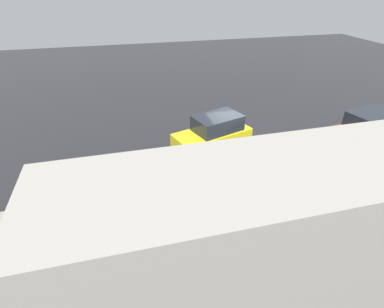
# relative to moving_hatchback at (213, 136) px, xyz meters

# --- Properties ---
(ground_plane) EXTENTS (60.00, 60.00, 0.00)m
(ground_plane) POSITION_rel_moving_hatchback_xyz_m (-1.27, -0.28, -1.03)
(ground_plane) COLOR black
(kerb_strip) EXTENTS (24.00, 3.20, 0.04)m
(kerb_strip) POSITION_rel_moving_hatchback_xyz_m (-1.27, 3.92, -1.01)
(kerb_strip) COLOR gray
(kerb_strip) RESTS_ON ground
(moving_hatchback) EXTENTS (4.23, 2.80, 2.06)m
(moving_hatchback) POSITION_rel_moving_hatchback_xyz_m (0.00, 0.00, 0.00)
(moving_hatchback) COLOR yellow
(moving_hatchback) RESTS_ON ground
(parked_sedan) EXTENTS (4.59, 2.71, 1.98)m
(parked_sedan) POSITION_rel_moving_hatchback_xyz_m (-8.06, 1.34, -0.03)
(parked_sedan) COLOR #513319
(parked_sedan) RESTS_ON ground
(fire_hydrant) EXTENTS (0.42, 0.31, 0.80)m
(fire_hydrant) POSITION_rel_moving_hatchback_xyz_m (1.93, 2.51, -0.63)
(fire_hydrant) COLOR red
(fire_hydrant) RESTS_ON ground
(pedestrian) EXTENTS (0.38, 0.51, 1.22)m
(pedestrian) POSITION_rel_moving_hatchback_xyz_m (2.63, 2.13, -0.34)
(pedestrian) COLOR #1E8C4C
(pedestrian) RESTS_ON ground
(metal_railing) EXTENTS (8.96, 0.04, 1.05)m
(metal_railing) POSITION_rel_moving_hatchback_xyz_m (-2.85, 5.37, -0.30)
(metal_railing) COLOR #B7BABF
(metal_railing) RESTS_ON ground
(sign_post) EXTENTS (0.07, 0.44, 2.40)m
(sign_post) POSITION_rel_moving_hatchback_xyz_m (3.06, 3.68, 0.55)
(sign_post) COLOR #4C4C51
(sign_post) RESTS_ON ground
(puddle_patch) EXTENTS (3.87, 3.87, 0.01)m
(puddle_patch) POSITION_rel_moving_hatchback_xyz_m (0.58, 0.46, -1.02)
(puddle_patch) COLOR black
(puddle_patch) RESTS_ON ground
(building_block) EXTENTS (12.58, 2.40, 5.23)m
(building_block) POSITION_rel_moving_hatchback_xyz_m (-0.12, 9.09, 1.59)
(building_block) COLOR gray
(building_block) RESTS_ON ground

